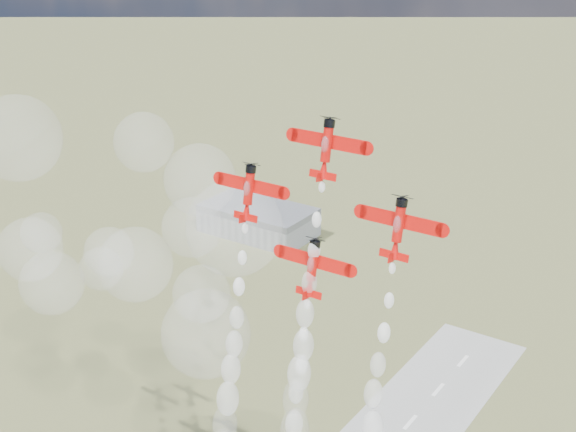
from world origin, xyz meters
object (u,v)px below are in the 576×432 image
(plane_left, at_px, (249,191))
(plane_right, at_px, (398,227))
(plane_lead, at_px, (327,147))
(plane_slot, at_px, (312,267))
(hangar, at_px, (258,220))

(plane_left, relative_size, plane_right, 1.00)
(plane_right, bearing_deg, plane_lead, 172.26)
(plane_right, xyz_separation_m, plane_slot, (-13.88, -1.89, -9.53))
(hangar, bearing_deg, plane_lead, -51.06)
(plane_left, bearing_deg, plane_slot, -7.74)
(hangar, distance_m, plane_right, 247.13)
(plane_left, xyz_separation_m, plane_right, (27.77, 0.00, 0.00))
(plane_right, relative_size, plane_slot, 1.00)
(hangar, xyz_separation_m, plane_right, (151.47, -172.13, 92.19))
(hangar, height_order, plane_lead, plane_lead)
(plane_left, xyz_separation_m, plane_slot, (13.88, -1.89, -9.53))
(plane_left, bearing_deg, plane_right, 0.00)
(hangar, xyz_separation_m, plane_slot, (137.59, -174.02, 82.66))
(plane_left, bearing_deg, plane_lead, 7.74)
(plane_left, distance_m, plane_slot, 16.95)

